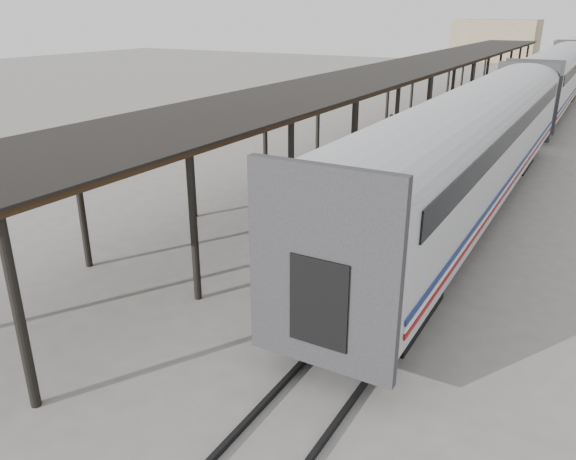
% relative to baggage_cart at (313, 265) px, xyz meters
% --- Properties ---
extents(ground, '(160.00, 160.00, 0.00)m').
position_rel_baggage_cart_xyz_m(ground, '(-0.95, -0.12, -0.65)').
color(ground, slate).
rests_on(ground, ground).
extents(train, '(3.45, 76.01, 4.01)m').
position_rel_baggage_cart_xyz_m(train, '(2.24, 33.67, 2.04)').
color(train, silver).
rests_on(train, ground).
extents(canopy, '(4.90, 64.30, 4.15)m').
position_rel_baggage_cart_xyz_m(canopy, '(-4.35, 23.88, 3.36)').
color(canopy, '#422B19').
rests_on(canopy, ground).
extents(rails, '(1.54, 150.00, 0.12)m').
position_rel_baggage_cart_xyz_m(rails, '(2.25, 33.88, -0.59)').
color(rails, black).
rests_on(rails, ground).
extents(building_left, '(12.00, 8.00, 6.00)m').
position_rel_baggage_cart_xyz_m(building_left, '(-10.95, 81.88, 2.35)').
color(building_left, tan).
rests_on(building_left, ground).
extents(baggage_cart, '(1.68, 2.59, 0.86)m').
position_rel_baggage_cart_xyz_m(baggage_cart, '(0.00, 0.00, 0.00)').
color(baggage_cart, brown).
rests_on(baggage_cart, ground).
extents(suitcase_stack, '(1.26, 1.19, 0.57)m').
position_rel_baggage_cart_xyz_m(suitcase_stack, '(-0.17, 0.27, 0.40)').
color(suitcase_stack, '#38383A').
rests_on(suitcase_stack, baggage_cart).
extents(luggage_tug, '(1.41, 1.80, 1.40)m').
position_rel_baggage_cart_xyz_m(luggage_tug, '(-3.05, 16.74, -0.01)').
color(luggage_tug, maroon).
rests_on(luggage_tug, ground).
extents(porter, '(0.55, 0.74, 1.86)m').
position_rel_baggage_cart_xyz_m(porter, '(0.25, -0.65, 1.14)').
color(porter, navy).
rests_on(porter, baggage_cart).
extents(pedestrian, '(1.05, 0.50, 1.73)m').
position_rel_baggage_cart_xyz_m(pedestrian, '(-4.30, 17.91, 0.22)').
color(pedestrian, black).
rests_on(pedestrian, ground).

